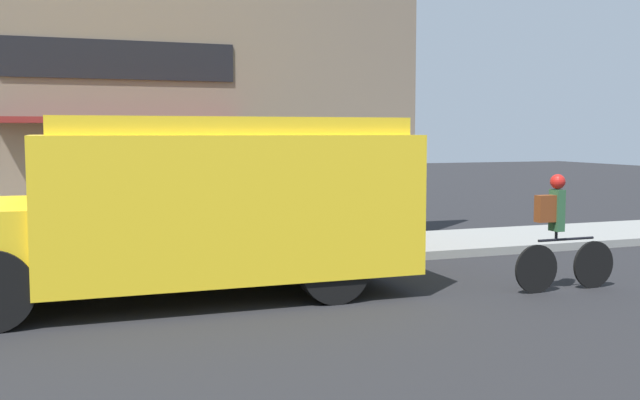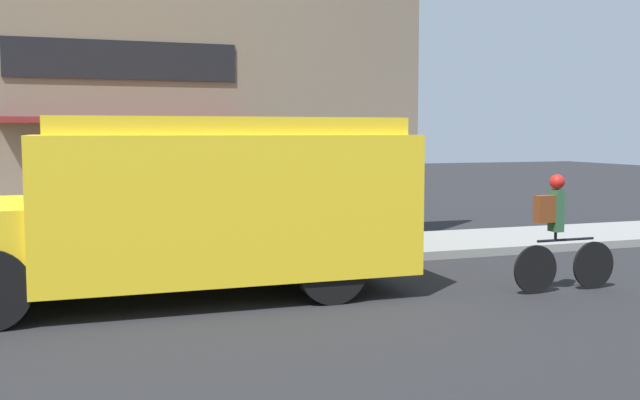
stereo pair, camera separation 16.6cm
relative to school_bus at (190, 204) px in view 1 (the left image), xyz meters
name	(u,v)px [view 1 (the left image)]	position (x,y,z in m)	size (l,w,h in m)	color
ground_plane	(123,281)	(-0.74, 1.39, -1.22)	(70.00, 70.00, 0.00)	#232326
sidewalk	(115,262)	(-0.74, 2.57, -1.14)	(28.00, 2.36, 0.15)	gray
storefront	(105,91)	(-0.73, 3.94, 1.65)	(12.04, 0.92, 5.74)	#756656
school_bus	(190,204)	(0.00, 0.00, 0.00)	(6.40, 2.82, 2.34)	yellow
cyclist	(559,235)	(4.73, -1.40, -0.45)	(1.60, 0.20, 1.59)	black
trash_bin	(59,234)	(-1.58, 2.45, -0.64)	(0.49, 0.49, 0.87)	slate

